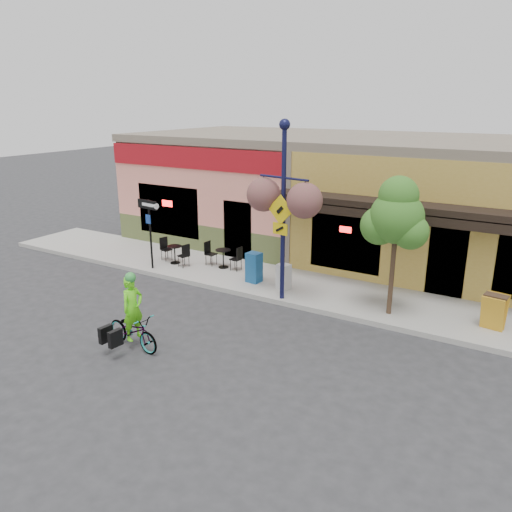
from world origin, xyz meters
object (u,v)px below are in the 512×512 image
at_px(lamp_post, 283,213).
at_px(one_way_sign, 151,235).
at_px(building, 355,193).
at_px(street_tree, 394,246).
at_px(newspaper_box_grey, 284,277).
at_px(cyclist_rider, 133,318).
at_px(newspaper_box_blue, 254,267).
at_px(bicycle, 133,331).

bearing_deg(lamp_post, one_way_sign, -172.42).
height_order(building, street_tree, building).
bearing_deg(newspaper_box_grey, cyclist_rider, -93.38).
distance_m(cyclist_rider, street_tree, 6.99).
xyz_separation_m(building, newspaper_box_blue, (-1.15, -6.00, -1.61)).
bearing_deg(cyclist_rider, newspaper_box_grey, -9.05).
relative_size(one_way_sign, newspaper_box_blue, 2.49).
relative_size(building, lamp_post, 3.50).
xyz_separation_m(building, one_way_sign, (-4.94, -6.65, -0.88)).
relative_size(cyclist_rider, one_way_sign, 0.65).
distance_m(bicycle, newspaper_box_grey, 5.29).
bearing_deg(bicycle, building, -1.02).
xyz_separation_m(building, newspaper_box_grey, (-0.02, -6.08, -1.70)).
bearing_deg(cyclist_rider, one_way_sign, 44.37).
distance_m(one_way_sign, street_tree, 8.36).
distance_m(newspaper_box_blue, street_tree, 4.76).
bearing_deg(newspaper_box_blue, one_way_sign, -163.93).
distance_m(bicycle, one_way_sign, 5.75).
xyz_separation_m(one_way_sign, newspaper_box_grey, (4.92, 0.57, -0.82)).
xyz_separation_m(building, cyclist_rider, (-1.45, -11.16, -1.45)).
height_order(bicycle, cyclist_rider, cyclist_rider).
bearing_deg(building, lamp_post, -87.48).
height_order(bicycle, lamp_post, lamp_post).
relative_size(building, one_way_sign, 7.45).
distance_m(lamp_post, street_tree, 3.20).
bearing_deg(lamp_post, bicycle, -103.20).
bearing_deg(bicycle, cyclist_rider, -83.37).
distance_m(cyclist_rider, newspaper_box_grey, 5.28).
height_order(building, bicycle, building).
relative_size(lamp_post, newspaper_box_blue, 5.31).
bearing_deg(newspaper_box_blue, lamp_post, -22.12).
bearing_deg(street_tree, newspaper_box_blue, 176.63).
bearing_deg(cyclist_rider, street_tree, -38.03).
bearing_deg(building, newspaper_box_grey, -90.22).
relative_size(cyclist_rider, newspaper_box_blue, 1.63).
height_order(newspaper_box_blue, newspaper_box_grey, newspaper_box_blue).
height_order(building, newspaper_box_blue, building).
relative_size(one_way_sign, newspaper_box_grey, 3.04).
distance_m(building, newspaper_box_blue, 6.32).
bearing_deg(cyclist_rider, lamp_post, -15.18).
relative_size(bicycle, cyclist_rider, 1.06).
bearing_deg(building, newspaper_box_blue, -100.81).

